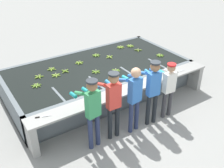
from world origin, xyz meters
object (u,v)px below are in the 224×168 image
at_px(banana_bunch_floating_10, 109,57).
at_px(banana_bunch_floating_8, 56,75).
at_px(worker_2, 134,94).
at_px(banana_bunch_floating_11, 79,63).
at_px(banana_bunch_floating_6, 51,69).
at_px(banana_bunch_floating_7, 160,55).
at_px(worker_0, 92,107).
at_px(banana_bunch_floating_1, 138,50).
at_px(banana_bunch_floating_5, 116,71).
at_px(banana_bunch_floating_13, 130,46).
at_px(banana_bunch_floating_0, 96,55).
at_px(knife_1, 41,117).
at_px(banana_bunch_floating_3, 36,86).
at_px(worker_4, 168,85).
at_px(banana_bunch_floating_9, 39,77).
at_px(banana_bunch_floating_2, 121,47).
at_px(banana_bunch_floating_12, 96,72).
at_px(worker_3, 153,87).
at_px(knife_0, 178,72).
at_px(worker_1, 113,99).
at_px(banana_bunch_floating_4, 65,71).

bearing_deg(banana_bunch_floating_10, banana_bunch_floating_8, -173.20).
xyz_separation_m(worker_2, banana_bunch_floating_11, (-0.08, 2.66, -0.22)).
bearing_deg(banana_bunch_floating_6, banana_bunch_floating_7, -16.65).
distance_m(worker_0, banana_bunch_floating_1, 4.00).
relative_size(banana_bunch_floating_5, banana_bunch_floating_11, 0.99).
relative_size(banana_bunch_floating_6, banana_bunch_floating_13, 0.98).
bearing_deg(banana_bunch_floating_0, banana_bunch_floating_5, -93.87).
distance_m(banana_bunch_floating_7, knife_1, 4.58).
bearing_deg(banana_bunch_floating_6, banana_bunch_floating_10, -5.85).
height_order(banana_bunch_floating_0, banana_bunch_floating_5, same).
xyz_separation_m(banana_bunch_floating_3, banana_bunch_floating_6, (0.70, 0.69, 0.00)).
xyz_separation_m(worker_2, banana_bunch_floating_3, (-1.68, 2.02, -0.22)).
relative_size(banana_bunch_floating_6, banana_bunch_floating_8, 0.99).
bearing_deg(banana_bunch_floating_1, worker_4, -111.61).
bearing_deg(banana_bunch_floating_1, banana_bunch_floating_7, -67.03).
relative_size(banana_bunch_floating_9, banana_bunch_floating_13, 0.99).
distance_m(worker_2, worker_4, 1.11).
xyz_separation_m(worker_4, banana_bunch_floating_3, (-2.78, 2.03, -0.10)).
distance_m(worker_0, worker_4, 2.21).
height_order(banana_bunch_floating_2, banana_bunch_floating_5, same).
bearing_deg(banana_bunch_floating_12, worker_3, -74.58).
bearing_deg(knife_0, banana_bunch_floating_12, 146.44).
bearing_deg(banana_bunch_floating_9, banana_bunch_floating_3, -117.34).
height_order(banana_bunch_floating_6, knife_1, banana_bunch_floating_6).
distance_m(banana_bunch_floating_10, knife_1, 3.53).
bearing_deg(worker_1, banana_bunch_floating_8, 101.86).
bearing_deg(worker_3, banana_bunch_floating_1, 58.36).
xyz_separation_m(banana_bunch_floating_8, knife_0, (3.05, -1.76, -0.01)).
bearing_deg(worker_3, banana_bunch_floating_4, 117.50).
relative_size(banana_bunch_floating_6, banana_bunch_floating_10, 0.98).
relative_size(banana_bunch_floating_1, knife_0, 0.71).
distance_m(worker_2, banana_bunch_floating_2, 3.47).
height_order(worker_1, banana_bunch_floating_6, worker_1).
bearing_deg(banana_bunch_floating_1, banana_bunch_floating_3, -173.38).
relative_size(banana_bunch_floating_3, banana_bunch_floating_12, 1.00).
distance_m(banana_bunch_floating_1, banana_bunch_floating_7, 0.82).
bearing_deg(knife_1, banana_bunch_floating_4, 51.37).
bearing_deg(worker_0, banana_bunch_floating_4, 79.94).
bearing_deg(banana_bunch_floating_3, worker_1, -59.92).
height_order(banana_bunch_floating_9, banana_bunch_floating_12, same).
distance_m(banana_bunch_floating_10, banana_bunch_floating_11, 1.04).
relative_size(worker_3, banana_bunch_floating_5, 6.30).
bearing_deg(worker_1, worker_3, -4.44).
bearing_deg(banana_bunch_floating_5, banana_bunch_floating_10, 67.52).
height_order(worker_3, banana_bunch_floating_1, worker_3).
distance_m(banana_bunch_floating_4, banana_bunch_floating_8, 0.34).
xyz_separation_m(banana_bunch_floating_8, knife_1, (-1.05, -1.63, -0.01)).
bearing_deg(worker_0, worker_4, -1.12).
height_order(worker_4, banana_bunch_floating_9, worker_4).
bearing_deg(worker_1, banana_bunch_floating_1, 42.28).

